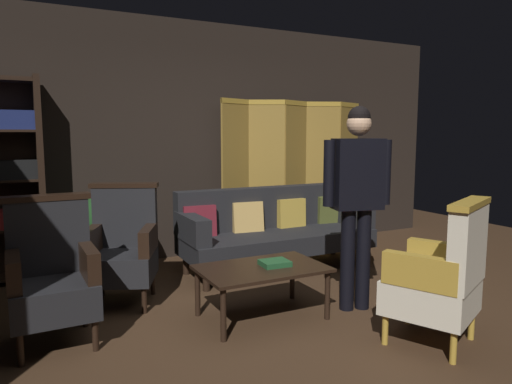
{
  "coord_description": "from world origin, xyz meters",
  "views": [
    {
      "loc": [
        -1.91,
        -2.97,
        1.48
      ],
      "look_at": [
        0.0,
        0.8,
        0.95
      ],
      "focal_mm": 32.75,
      "sensor_mm": 36.0,
      "label": 1
    }
  ],
  "objects_px": {
    "folding_screen": "(295,172)",
    "armchair_wing_right": "(122,247)",
    "book_green_cloth": "(275,263)",
    "potted_plant": "(112,225)",
    "coffee_table": "(262,272)",
    "armchair_gilt_accent": "(441,277)",
    "velvet_couch": "(274,227)",
    "standing_figure": "(357,189)",
    "armchair_wing_left": "(52,275)"
  },
  "relations": [
    {
      "from": "velvet_couch",
      "to": "armchair_gilt_accent",
      "type": "bearing_deg",
      "value": -87.22
    },
    {
      "from": "velvet_couch",
      "to": "potted_plant",
      "type": "distance_m",
      "value": 1.72
    },
    {
      "from": "armchair_wing_left",
      "to": "potted_plant",
      "type": "xyz_separation_m",
      "value": [
        0.66,
        1.42,
        0.05
      ]
    },
    {
      "from": "coffee_table",
      "to": "potted_plant",
      "type": "relative_size",
      "value": 1.07
    },
    {
      "from": "standing_figure",
      "to": "armchair_wing_right",
      "type": "bearing_deg",
      "value": 148.13
    },
    {
      "from": "armchair_gilt_accent",
      "to": "book_green_cloth",
      "type": "relative_size",
      "value": 4.61
    },
    {
      "from": "coffee_table",
      "to": "book_green_cloth",
      "type": "relative_size",
      "value": 4.43
    },
    {
      "from": "potted_plant",
      "to": "armchair_wing_right",
      "type": "bearing_deg",
      "value": -93.74
    },
    {
      "from": "coffee_table",
      "to": "armchair_gilt_accent",
      "type": "distance_m",
      "value": 1.34
    },
    {
      "from": "velvet_couch",
      "to": "potted_plant",
      "type": "relative_size",
      "value": 2.27
    },
    {
      "from": "armchair_gilt_accent",
      "to": "standing_figure",
      "type": "height_order",
      "value": "standing_figure"
    },
    {
      "from": "coffee_table",
      "to": "potted_plant",
      "type": "distance_m",
      "value": 1.92
    },
    {
      "from": "armchair_gilt_accent",
      "to": "armchair_wing_right",
      "type": "bearing_deg",
      "value": 133.92
    },
    {
      "from": "folding_screen",
      "to": "armchair_gilt_accent",
      "type": "bearing_deg",
      "value": -101.94
    },
    {
      "from": "folding_screen",
      "to": "armchair_wing_right",
      "type": "distance_m",
      "value": 2.71
    },
    {
      "from": "coffee_table",
      "to": "armchair_wing_right",
      "type": "distance_m",
      "value": 1.28
    },
    {
      "from": "folding_screen",
      "to": "book_green_cloth",
      "type": "height_order",
      "value": "folding_screen"
    },
    {
      "from": "velvet_couch",
      "to": "armchair_gilt_accent",
      "type": "height_order",
      "value": "armchair_gilt_accent"
    },
    {
      "from": "armchair_wing_left",
      "to": "potted_plant",
      "type": "height_order",
      "value": "armchair_wing_left"
    },
    {
      "from": "armchair_wing_left",
      "to": "armchair_wing_right",
      "type": "height_order",
      "value": "same"
    },
    {
      "from": "folding_screen",
      "to": "book_green_cloth",
      "type": "distance_m",
      "value": 2.48
    },
    {
      "from": "armchair_wing_right",
      "to": "book_green_cloth",
      "type": "height_order",
      "value": "armchair_wing_right"
    },
    {
      "from": "potted_plant",
      "to": "armchair_gilt_accent",
      "type": "bearing_deg",
      "value": -57.0
    },
    {
      "from": "armchair_gilt_accent",
      "to": "armchair_wing_left",
      "type": "relative_size",
      "value": 1.0
    },
    {
      "from": "velvet_couch",
      "to": "coffee_table",
      "type": "bearing_deg",
      "value": -122.72
    },
    {
      "from": "folding_screen",
      "to": "armchair_wing_left",
      "type": "bearing_deg",
      "value": -151.06
    },
    {
      "from": "folding_screen",
      "to": "book_green_cloth",
      "type": "bearing_deg",
      "value": -125.31
    },
    {
      "from": "velvet_couch",
      "to": "armchair_wing_right",
      "type": "height_order",
      "value": "armchair_wing_right"
    },
    {
      "from": "potted_plant",
      "to": "book_green_cloth",
      "type": "bearing_deg",
      "value": -60.36
    },
    {
      "from": "armchair_gilt_accent",
      "to": "coffee_table",
      "type": "bearing_deg",
      "value": 131.69
    },
    {
      "from": "standing_figure",
      "to": "book_green_cloth",
      "type": "distance_m",
      "value": 0.91
    },
    {
      "from": "standing_figure",
      "to": "potted_plant",
      "type": "height_order",
      "value": "standing_figure"
    },
    {
      "from": "armchair_wing_left",
      "to": "armchair_wing_right",
      "type": "xyz_separation_m",
      "value": [
        0.6,
        0.6,
        0.0
      ]
    },
    {
      "from": "armchair_wing_right",
      "to": "potted_plant",
      "type": "xyz_separation_m",
      "value": [
        0.05,
        0.82,
        0.05
      ]
    },
    {
      "from": "standing_figure",
      "to": "potted_plant",
      "type": "distance_m",
      "value": 2.56
    },
    {
      "from": "coffee_table",
      "to": "potted_plant",
      "type": "bearing_deg",
      "value": 116.96
    },
    {
      "from": "armchair_gilt_accent",
      "to": "standing_figure",
      "type": "distance_m",
      "value": 0.98
    },
    {
      "from": "armchair_wing_left",
      "to": "armchair_wing_right",
      "type": "distance_m",
      "value": 0.85
    },
    {
      "from": "standing_figure",
      "to": "potted_plant",
      "type": "relative_size",
      "value": 1.82
    },
    {
      "from": "armchair_wing_right",
      "to": "book_green_cloth",
      "type": "distance_m",
      "value": 1.37
    },
    {
      "from": "armchair_wing_left",
      "to": "book_green_cloth",
      "type": "distance_m",
      "value": 1.66
    },
    {
      "from": "velvet_couch",
      "to": "standing_figure",
      "type": "xyz_separation_m",
      "value": [
        0.01,
        -1.39,
        0.57
      ]
    },
    {
      "from": "folding_screen",
      "to": "coffee_table",
      "type": "distance_m",
      "value": 2.55
    },
    {
      "from": "folding_screen",
      "to": "book_green_cloth",
      "type": "relative_size",
      "value": 9.42
    },
    {
      "from": "folding_screen",
      "to": "coffee_table",
      "type": "xyz_separation_m",
      "value": [
        -1.51,
        -1.96,
        -0.61
      ]
    },
    {
      "from": "armchair_gilt_accent",
      "to": "book_green_cloth",
      "type": "bearing_deg",
      "value": 128.32
    },
    {
      "from": "velvet_couch",
      "to": "folding_screen",
      "type": "bearing_deg",
      "value": 45.72
    },
    {
      "from": "folding_screen",
      "to": "coffee_table",
      "type": "relative_size",
      "value": 2.12
    },
    {
      "from": "potted_plant",
      "to": "folding_screen",
      "type": "bearing_deg",
      "value": 6.14
    },
    {
      "from": "armchair_wing_left",
      "to": "armchair_wing_right",
      "type": "relative_size",
      "value": 1.0
    }
  ]
}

